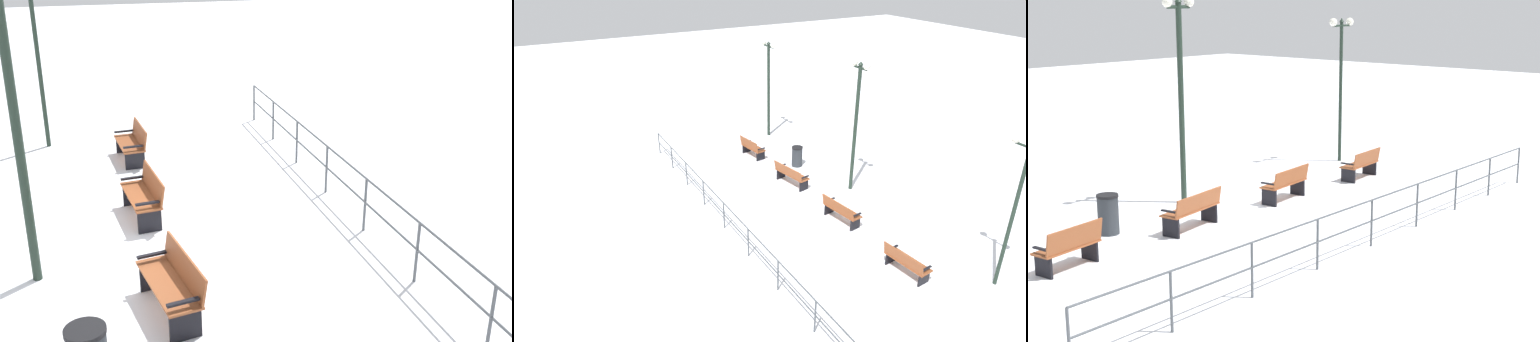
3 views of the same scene
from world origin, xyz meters
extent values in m
plane|color=white|center=(0.00, 0.00, 0.00)|extent=(80.00, 80.00, 0.00)
cube|color=brown|center=(0.02, -5.01, 0.43)|extent=(0.64, 1.50, 0.04)
cube|color=brown|center=(-0.23, -5.03, 0.65)|extent=(0.24, 1.47, 0.42)
cube|color=black|center=(0.08, -5.64, 0.21)|extent=(0.46, 0.09, 0.43)
cube|color=black|center=(-0.03, -4.38, 0.21)|extent=(0.46, 0.09, 0.43)
cube|color=black|center=(0.10, -5.64, 0.55)|extent=(0.46, 0.11, 0.04)
cube|color=black|center=(-0.01, -4.38, 0.55)|extent=(0.46, 0.11, 0.04)
cube|color=brown|center=(0.11, -1.67, 0.46)|extent=(0.67, 1.58, 0.04)
cube|color=brown|center=(-0.14, -1.70, 0.69)|extent=(0.28, 1.54, 0.42)
cube|color=black|center=(0.18, -2.33, 0.23)|extent=(0.44, 0.10, 0.46)
cube|color=black|center=(0.03, -1.01, 0.23)|extent=(0.44, 0.10, 0.46)
cube|color=black|center=(0.20, -2.33, 0.58)|extent=(0.45, 0.12, 0.04)
cube|color=black|center=(0.05, -1.00, 0.58)|extent=(0.45, 0.12, 0.04)
cube|color=brown|center=(0.07, 1.67, 0.48)|extent=(0.77, 1.69, 0.04)
cube|color=brown|center=(-0.18, 1.63, 0.69)|extent=(0.38, 1.62, 0.40)
cube|color=black|center=(0.19, 0.97, 0.24)|extent=(0.45, 0.13, 0.48)
cube|color=black|center=(-0.05, 2.38, 0.24)|extent=(0.45, 0.13, 0.48)
cube|color=black|center=(0.21, 0.97, 0.60)|extent=(0.46, 0.15, 0.04)
cube|color=black|center=(-0.03, 2.38, 0.60)|extent=(0.46, 0.15, 0.04)
cube|color=brown|center=(-0.01, 5.01, 0.44)|extent=(0.68, 1.41, 0.04)
cube|color=brown|center=(-0.26, 4.98, 0.69)|extent=(0.29, 1.36, 0.46)
cube|color=black|center=(0.07, 4.44, 0.22)|extent=(0.46, 0.11, 0.44)
cube|color=black|center=(-0.08, 5.59, 0.22)|extent=(0.46, 0.11, 0.44)
cube|color=black|center=(0.09, 4.44, 0.56)|extent=(0.46, 0.13, 0.04)
cube|color=black|center=(-0.06, 5.59, 0.56)|extent=(0.46, 0.13, 0.04)
cylinder|color=#1E2D23|center=(1.95, -6.66, 2.24)|extent=(0.11, 0.11, 4.48)
sphere|color=white|center=(1.95, -6.22, 4.47)|extent=(0.25, 0.25, 0.25)
cylinder|color=#1E2D23|center=(1.95, 0.17, 2.55)|extent=(0.15, 0.15, 5.11)
cylinder|color=#1E2D23|center=(1.95, 0.17, 4.99)|extent=(0.09, 0.71, 0.09)
sphere|color=white|center=(1.95, -0.19, 5.10)|extent=(0.26, 0.26, 0.26)
sphere|color=white|center=(1.95, 0.52, 5.10)|extent=(0.26, 0.26, 0.26)
cone|color=#1E2D23|center=(1.95, 0.17, 5.17)|extent=(0.21, 0.21, 0.12)
cylinder|color=#1E2D23|center=(1.95, 7.05, 2.36)|extent=(0.15, 0.15, 4.72)
cylinder|color=#1E2D23|center=(1.95, 7.05, 4.60)|extent=(0.09, 0.90, 0.09)
sphere|color=white|center=(1.95, 6.60, 4.72)|extent=(0.26, 0.26, 0.26)
sphere|color=white|center=(1.95, 7.49, 4.72)|extent=(0.26, 0.26, 0.26)
cone|color=#1E2D23|center=(1.95, 7.05, 4.78)|extent=(0.20, 0.20, 0.12)
cylinder|color=#4C5156|center=(-3.78, -5.63, 0.51)|extent=(0.05, 0.05, 1.02)
cylinder|color=#4C5156|center=(-3.78, -3.75, 0.51)|extent=(0.05, 0.05, 1.02)
cylinder|color=#4C5156|center=(-3.78, -1.88, 0.51)|extent=(0.05, 0.05, 1.02)
cylinder|color=#4C5156|center=(-3.78, 0.00, 0.51)|extent=(0.05, 0.05, 1.02)
cylinder|color=#4C5156|center=(-3.78, 1.88, 0.51)|extent=(0.05, 0.05, 1.02)
cylinder|color=#4C5156|center=(-3.78, 3.75, 0.51)|extent=(0.05, 0.05, 1.02)
cylinder|color=#4C5156|center=(-3.78, 5.63, 0.51)|extent=(0.05, 0.05, 1.02)
cylinder|color=#4C5156|center=(-3.78, 7.50, 0.51)|extent=(0.05, 0.05, 1.02)
cylinder|color=#4C5156|center=(-3.78, 0.00, 1.02)|extent=(0.04, 15.00, 0.04)
cylinder|color=#4C5156|center=(-3.78, 0.00, 0.56)|extent=(0.04, 15.00, 0.04)
cylinder|color=#2D3338|center=(1.22, 3.11, 0.43)|extent=(0.47, 0.47, 0.86)
cylinder|color=black|center=(1.22, 3.11, 0.89)|extent=(0.49, 0.49, 0.06)
camera|label=1|loc=(0.96, 9.42, 5.18)|focal=43.69mm
camera|label=2|loc=(-9.15, -12.84, 8.99)|focal=32.44mm
camera|label=3|loc=(-12.33, 12.93, 5.16)|focal=52.89mm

